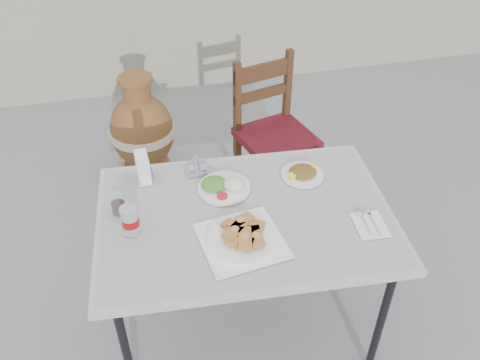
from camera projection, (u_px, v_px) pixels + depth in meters
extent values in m
plane|color=slate|center=(209.00, 335.00, 2.34)|extent=(80.00, 80.00, 0.00)
cylinder|color=black|center=(127.00, 357.00, 1.89)|extent=(0.03, 0.03, 0.65)
cylinder|color=black|center=(381.00, 321.00, 2.01)|extent=(0.03, 0.03, 0.65)
cylinder|color=black|center=(129.00, 238.00, 2.37)|extent=(0.03, 0.03, 0.65)
cylinder|color=black|center=(334.00, 215.00, 2.49)|extent=(0.03, 0.03, 0.65)
cube|color=white|center=(245.00, 217.00, 1.97)|extent=(1.19, 0.86, 0.03)
cube|color=white|center=(245.00, 214.00, 1.96)|extent=(1.15, 0.82, 0.00)
cube|color=white|center=(242.00, 241.00, 1.85)|extent=(0.33, 0.33, 0.00)
cylinder|color=white|center=(242.00, 239.00, 1.84)|extent=(0.26, 0.26, 0.01)
cylinder|color=white|center=(242.00, 240.00, 1.84)|extent=(0.27, 0.27, 0.01)
cylinder|color=white|center=(224.00, 188.00, 2.07)|extent=(0.22, 0.22, 0.01)
ellipsoid|color=white|center=(234.00, 184.00, 2.06)|extent=(0.09, 0.09, 0.05)
ellipsoid|color=#356F1F|center=(214.00, 184.00, 2.06)|extent=(0.11, 0.10, 0.04)
cylinder|color=red|center=(222.00, 196.00, 2.02)|extent=(0.04, 0.04, 0.01)
cylinder|color=white|center=(302.00, 175.00, 2.14)|extent=(0.18, 0.18, 0.01)
ellipsoid|color=#246719|center=(303.00, 172.00, 2.13)|extent=(0.12, 0.11, 0.03)
cylinder|color=yellow|center=(292.00, 177.00, 2.10)|extent=(0.04, 0.03, 0.03)
cylinder|color=yellow|center=(314.00, 167.00, 2.15)|extent=(0.04, 0.03, 0.03)
cylinder|color=silver|center=(130.00, 220.00, 1.85)|extent=(0.06, 0.06, 0.12)
cylinder|color=#B20E0C|center=(130.00, 221.00, 1.85)|extent=(0.07, 0.07, 0.03)
cylinder|color=silver|center=(128.00, 209.00, 1.81)|extent=(0.06, 0.06, 0.00)
cylinder|color=white|center=(118.00, 204.00, 1.94)|extent=(0.06, 0.06, 0.08)
cylinder|color=black|center=(119.00, 208.00, 1.95)|extent=(0.05, 0.05, 0.05)
cube|color=white|center=(143.00, 167.00, 2.09)|extent=(0.06, 0.10, 0.12)
cube|color=blue|center=(150.00, 168.00, 2.10)|extent=(0.02, 0.05, 0.07)
cube|color=silver|center=(197.00, 170.00, 2.16)|extent=(0.10, 0.08, 0.01)
cylinder|color=white|center=(192.00, 167.00, 2.12)|extent=(0.02, 0.02, 0.06)
cylinder|color=white|center=(204.00, 165.00, 2.13)|extent=(0.02, 0.02, 0.06)
cylinder|color=silver|center=(196.00, 162.00, 2.16)|extent=(0.03, 0.03, 0.05)
cube|color=white|center=(370.00, 225.00, 1.91)|extent=(0.13, 0.16, 0.00)
cube|color=silver|center=(366.00, 224.00, 1.90)|extent=(0.02, 0.12, 0.00)
ellipsoid|color=silver|center=(360.00, 212.00, 1.95)|extent=(0.03, 0.04, 0.01)
cube|color=silver|center=(374.00, 224.00, 1.91)|extent=(0.02, 0.12, 0.00)
cube|color=silver|center=(368.00, 212.00, 1.96)|extent=(0.02, 0.03, 0.00)
cube|color=#35210E|center=(265.00, 194.00, 2.80)|extent=(0.04, 0.04, 0.40)
cube|color=#35210E|center=(313.00, 177.00, 2.92)|extent=(0.04, 0.04, 0.40)
cube|color=#35210E|center=(237.00, 163.00, 3.03)|extent=(0.04, 0.04, 0.40)
cube|color=#35210E|center=(284.00, 149.00, 3.15)|extent=(0.04, 0.04, 0.40)
cube|color=maroon|center=(276.00, 138.00, 2.83)|extent=(0.46, 0.46, 0.04)
cube|color=#35210E|center=(237.00, 101.00, 2.76)|extent=(0.04, 0.04, 0.45)
cube|color=#35210E|center=(288.00, 87.00, 2.88)|extent=(0.04, 0.04, 0.45)
cube|color=#35210E|center=(264.00, 71.00, 2.73)|extent=(0.36, 0.12, 0.09)
cube|color=#35210E|center=(263.00, 94.00, 2.82)|extent=(0.36, 0.12, 0.05)
cylinder|color=brown|center=(148.00, 168.00, 3.26)|extent=(0.29, 0.29, 0.07)
ellipsoid|color=brown|center=(142.00, 131.00, 3.09)|extent=(0.39, 0.39, 0.48)
cylinder|color=beige|center=(142.00, 131.00, 3.09)|extent=(0.39, 0.39, 0.06)
cylinder|color=brown|center=(137.00, 92.00, 2.92)|extent=(0.17, 0.17, 0.15)
cylinder|color=brown|center=(135.00, 79.00, 2.87)|extent=(0.20, 0.20, 0.02)
cube|color=gray|center=(144.00, 12.00, 3.85)|extent=(6.00, 0.25, 1.20)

